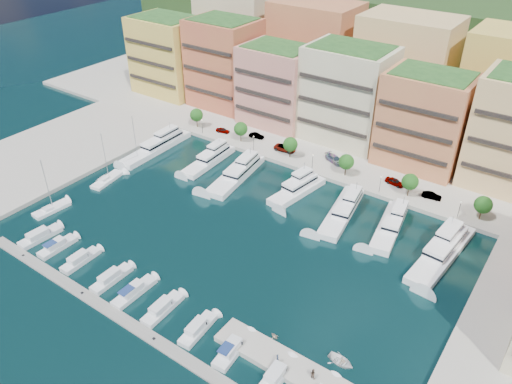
# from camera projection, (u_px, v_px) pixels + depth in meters

# --- Properties ---
(ground) EXTENTS (400.00, 400.00, 0.00)m
(ground) POSITION_uv_depth(u_px,v_px,m) (237.00, 235.00, 104.20)
(ground) COLOR black
(ground) RESTS_ON ground
(north_quay) EXTENTS (220.00, 64.00, 2.00)m
(north_quay) POSITION_uv_depth(u_px,v_px,m) (364.00, 130.00, 146.77)
(north_quay) COLOR #9E998E
(north_quay) RESTS_ON ground
(west_quay) EXTENTS (34.00, 76.00, 2.00)m
(west_quay) POSITION_uv_depth(u_px,v_px,m) (27.00, 165.00, 128.94)
(west_quay) COLOR #9E998E
(west_quay) RESTS_ON ground
(hillside) EXTENTS (240.00, 40.00, 58.00)m
(hillside) POSITION_uv_depth(u_px,v_px,m) (421.00, 83.00, 179.72)
(hillside) COLOR #1F3A17
(hillside) RESTS_ON ground
(south_pontoon) EXTENTS (72.00, 2.20, 0.35)m
(south_pontoon) POSITION_uv_depth(u_px,v_px,m) (117.00, 316.00, 85.07)
(south_pontoon) COLOR gray
(south_pontoon) RESTS_ON ground
(finger_pier) EXTENTS (32.00, 5.00, 2.00)m
(finger_pier) POSITION_uv_depth(u_px,v_px,m) (308.00, 379.00, 74.47)
(finger_pier) COLOR #9E998E
(finger_pier) RESTS_ON ground
(apartment_0) EXTENTS (22.00, 16.50, 24.80)m
(apartment_0) POSITION_uv_depth(u_px,v_px,m) (168.00, 55.00, 163.52)
(apartment_0) COLOR #D9B84F
(apartment_0) RESTS_ON north_quay
(apartment_1) EXTENTS (20.00, 16.50, 26.80)m
(apartment_1) POSITION_uv_depth(u_px,v_px,m) (224.00, 63.00, 153.63)
(apartment_1) COLOR #B64D3C
(apartment_1) RESTS_ON north_quay
(apartment_2) EXTENTS (20.00, 15.50, 22.80)m
(apartment_2) POSITION_uv_depth(u_px,v_px,m) (277.00, 86.00, 143.10)
(apartment_2) COLOR tan
(apartment_2) RESTS_ON north_quay
(apartment_3) EXTENTS (22.00, 16.50, 25.80)m
(apartment_3) POSITION_uv_depth(u_px,v_px,m) (347.00, 94.00, 133.42)
(apartment_3) COLOR beige
(apartment_3) RESTS_ON north_quay
(apartment_4) EXTENTS (20.00, 15.50, 23.80)m
(apartment_4) POSITION_uv_depth(u_px,v_px,m) (424.00, 120.00, 121.86)
(apartment_4) COLOR #CE814D
(apartment_4) RESTS_ON north_quay
(backblock_0) EXTENTS (26.00, 18.00, 30.00)m
(backblock_0) POSITION_uv_depth(u_px,v_px,m) (239.00, 36.00, 173.19)
(backblock_0) COLOR beige
(backblock_0) RESTS_ON north_quay
(backblock_1) EXTENTS (26.00, 18.00, 30.00)m
(backblock_1) POSITION_uv_depth(u_px,v_px,m) (314.00, 51.00, 158.57)
(backblock_1) COLOR #CE814D
(backblock_1) RESTS_ON north_quay
(backblock_2) EXTENTS (26.00, 18.00, 30.00)m
(backblock_2) POSITION_uv_depth(u_px,v_px,m) (404.00, 69.00, 143.94)
(backblock_2) COLOR #D8B272
(backblock_2) RESTS_ON north_quay
(tree_0) EXTENTS (3.80, 3.80, 5.65)m
(tree_0) POSITION_uv_depth(u_px,v_px,m) (197.00, 115.00, 144.15)
(tree_0) COLOR #473323
(tree_0) RESTS_ON north_quay
(tree_1) EXTENTS (3.80, 3.80, 5.65)m
(tree_1) POSITION_uv_depth(u_px,v_px,m) (241.00, 129.00, 136.34)
(tree_1) COLOR #473323
(tree_1) RESTS_ON north_quay
(tree_2) EXTENTS (3.80, 3.80, 5.65)m
(tree_2) POSITION_uv_depth(u_px,v_px,m) (290.00, 144.00, 128.54)
(tree_2) COLOR #473323
(tree_2) RESTS_ON north_quay
(tree_3) EXTENTS (3.80, 3.80, 5.65)m
(tree_3) POSITION_uv_depth(u_px,v_px,m) (346.00, 162.00, 120.74)
(tree_3) COLOR #473323
(tree_3) RESTS_ON north_quay
(tree_4) EXTENTS (3.80, 3.80, 5.65)m
(tree_4) POSITION_uv_depth(u_px,v_px,m) (410.00, 182.00, 112.94)
(tree_4) COLOR #473323
(tree_4) RESTS_ON north_quay
(tree_5) EXTENTS (3.80, 3.80, 5.65)m
(tree_5) POSITION_uv_depth(u_px,v_px,m) (483.00, 205.00, 105.14)
(tree_5) COLOR #473323
(tree_5) RESTS_ON north_quay
(lamppost_0) EXTENTS (0.30, 0.30, 4.20)m
(lamppost_0) POSITION_uv_depth(u_px,v_px,m) (202.00, 124.00, 141.11)
(lamppost_0) COLOR black
(lamppost_0) RESTS_ON north_quay
(lamppost_1) EXTENTS (0.30, 0.30, 4.20)m
(lamppost_1) POSITION_uv_depth(u_px,v_px,m) (254.00, 141.00, 132.33)
(lamppost_1) COLOR black
(lamppost_1) RESTS_ON north_quay
(lamppost_2) EXTENTS (0.30, 0.30, 4.20)m
(lamppost_2) POSITION_uv_depth(u_px,v_px,m) (313.00, 160.00, 123.56)
(lamppost_2) COLOR black
(lamppost_2) RESTS_ON north_quay
(lamppost_3) EXTENTS (0.30, 0.30, 4.20)m
(lamppost_3) POSITION_uv_depth(u_px,v_px,m) (381.00, 182.00, 114.78)
(lamppost_3) COLOR black
(lamppost_3) RESTS_ON north_quay
(lamppost_4) EXTENTS (0.30, 0.30, 4.20)m
(lamppost_4) POSITION_uv_depth(u_px,v_px,m) (460.00, 207.00, 106.00)
(lamppost_4) COLOR black
(lamppost_4) RESTS_ON north_quay
(yacht_0) EXTENTS (4.91, 23.65, 7.30)m
(yacht_0) POSITION_uv_depth(u_px,v_px,m) (159.00, 145.00, 135.83)
(yacht_0) COLOR white
(yacht_0) RESTS_ON ground
(yacht_1) EXTENTS (5.18, 18.39, 7.30)m
(yacht_1) POSITION_uv_depth(u_px,v_px,m) (210.00, 159.00, 129.60)
(yacht_1) COLOR white
(yacht_1) RESTS_ON ground
(yacht_2) EXTENTS (7.92, 21.88, 7.30)m
(yacht_2) POSITION_uv_depth(u_px,v_px,m) (238.00, 172.00, 123.62)
(yacht_2) COLOR white
(yacht_2) RESTS_ON ground
(yacht_3) EXTENTS (6.72, 17.02, 7.30)m
(yacht_3) POSITION_uv_depth(u_px,v_px,m) (298.00, 188.00, 117.28)
(yacht_3) COLOR white
(yacht_3) RESTS_ON ground
(yacht_4) EXTENTS (7.83, 20.88, 7.30)m
(yacht_4) POSITION_uv_depth(u_px,v_px,m) (343.00, 210.00, 109.95)
(yacht_4) COLOR white
(yacht_4) RESTS_ON ground
(yacht_5) EXTENTS (7.08, 18.68, 7.30)m
(yacht_5) POSITION_uv_depth(u_px,v_px,m) (391.00, 224.00, 105.38)
(yacht_5) COLOR white
(yacht_5) RESTS_ON ground
(yacht_6) EXTENTS (6.91, 23.48, 7.30)m
(yacht_6) POSITION_uv_depth(u_px,v_px,m) (443.00, 250.00, 98.08)
(yacht_6) COLOR white
(yacht_6) RESTS_ON ground
(cruiser_0) EXTENTS (3.26, 8.97, 2.55)m
(cruiser_0) POSITION_uv_depth(u_px,v_px,m) (40.00, 237.00, 102.77)
(cruiser_0) COLOR silver
(cruiser_0) RESTS_ON ground
(cruiser_1) EXTENTS (2.48, 8.03, 2.66)m
(cruiser_1) POSITION_uv_depth(u_px,v_px,m) (57.00, 247.00, 99.96)
(cruiser_1) COLOR silver
(cruiser_1) RESTS_ON ground
(cruiser_2) EXTENTS (2.59, 8.19, 2.55)m
(cruiser_2) POSITION_uv_depth(u_px,v_px,m) (80.00, 260.00, 96.48)
(cruiser_2) COLOR silver
(cruiser_2) RESTS_ON ground
(cruiser_3) EXTENTS (2.43, 8.56, 2.55)m
(cruiser_3) POSITION_uv_depth(u_px,v_px,m) (111.00, 279.00, 92.11)
(cruiser_3) COLOR silver
(cruiser_3) RESTS_ON ground
(cruiser_4) EXTENTS (2.47, 9.09, 2.66)m
(cruiser_4) POSITION_uv_depth(u_px,v_px,m) (134.00, 292.00, 89.14)
(cruiser_4) COLOR silver
(cruiser_4) RESTS_ON ground
(cruiser_5) EXTENTS (2.83, 8.66, 2.55)m
(cruiser_5) POSITION_uv_depth(u_px,v_px,m) (163.00, 309.00, 85.72)
(cruiser_5) COLOR silver
(cruiser_5) RESTS_ON ground
(cruiser_6) EXTENTS (3.00, 8.11, 2.55)m
(cruiser_6) POSITION_uv_depth(u_px,v_px,m) (198.00, 329.00, 81.85)
(cruiser_6) COLOR silver
(cruiser_6) RESTS_ON ground
(cruiser_7) EXTENTS (3.25, 8.44, 2.66)m
(cruiser_7) POSITION_uv_depth(u_px,v_px,m) (232.00, 350.00, 78.32)
(cruiser_7) COLOR silver
(cruiser_7) RESTS_ON ground
(cruiser_8) EXTENTS (2.96, 7.44, 2.55)m
(cruiser_8) POSITION_uv_depth(u_px,v_px,m) (276.00, 376.00, 74.30)
(cruiser_8) COLOR silver
(cruiser_8) RESTS_ON ground
(sailboat_2) EXTENTS (3.90, 8.55, 13.20)m
(sailboat_2) POSITION_uv_depth(u_px,v_px,m) (137.00, 160.00, 130.50)
(sailboat_2) COLOR white
(sailboat_2) RESTS_ON ground
(sailboat_1) EXTENTS (4.24, 9.61, 13.20)m
(sailboat_1) POSITION_uv_depth(u_px,v_px,m) (107.00, 180.00, 122.10)
(sailboat_1) COLOR white
(sailboat_1) RESTS_ON ground
(sailboat_0) EXTENTS (3.47, 8.37, 13.20)m
(sailboat_0) POSITION_uv_depth(u_px,v_px,m) (51.00, 210.00, 111.40)
(sailboat_0) COLOR white
(sailboat_0) RESTS_ON ground
(tender_3) EXTENTS (1.62, 1.50, 0.71)m
(tender_3) POSITION_uv_depth(u_px,v_px,m) (343.00, 361.00, 76.84)
(tender_3) COLOR beige
(tender_3) RESTS_ON ground
(tender_2) EXTENTS (4.51, 3.42, 0.88)m
(tender_2) POSITION_uv_depth(u_px,v_px,m) (341.00, 361.00, 76.63)
(tender_2) COLOR white
(tender_2) RESTS_ON ground
(tender_1) EXTENTS (1.88, 1.76, 0.80)m
(tender_1) POSITION_uv_depth(u_px,v_px,m) (274.00, 336.00, 80.88)
(tender_1) COLOR #C5B197
(tender_1) RESTS_ON ground
(car_0) EXTENTS (4.28, 2.47, 1.37)m
(car_0) POSITION_uv_depth(u_px,v_px,m) (223.00, 130.00, 142.62)
(car_0) COLOR gray
(car_0) RESTS_ON north_quay
(car_1) EXTENTS (4.38, 2.00, 1.39)m
(car_1) POSITION_uv_depth(u_px,v_px,m) (256.00, 136.00, 139.66)
(car_1) COLOR gray
(car_1) RESTS_ON north_quay
(car_2) EXTENTS (6.21, 3.46, 1.64)m
(car_2) POSITION_uv_depth(u_px,v_px,m) (285.00, 148.00, 133.11)
(car_2) COLOR gray
(car_2) RESTS_ON north_quay
(car_3) EXTENTS (6.37, 4.58, 1.71)m
(car_3) POSITION_uv_depth(u_px,v_px,m) (335.00, 159.00, 127.92)
(car_3) COLOR gray
(car_3) RESTS_ON north_quay
(car_4) EXTENTS (4.92, 2.63, 1.59)m
(car_4) POSITION_uv_depth(u_px,v_px,m) (395.00, 182.00, 118.65)
(car_4) COLOR gray
(car_4) RESTS_ON north_quay
(car_5) EXTENTS (4.52, 2.11, 1.43)m
(car_5) POSITION_uv_depth(u_px,v_px,m) (432.00, 196.00, 113.63)
(car_5) COLOR gray
(car_5) RESTS_ON north_quay
(person_0) EXTENTS (0.78, 0.74, 1.79)m
(person_0) POSITION_uv_depth(u_px,v_px,m) (278.00, 359.00, 75.28)
(person_0) COLOR #243149
(person_0) RESTS_ON finger_pier
(person_1) EXTENTS (0.92, 0.73, 1.87)m
(person_1) POSITION_uv_depth(u_px,v_px,m) (313.00, 374.00, 72.99)
(person_1) COLOR #4F3C2F
(person_1) RESTS_ON finger_pier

